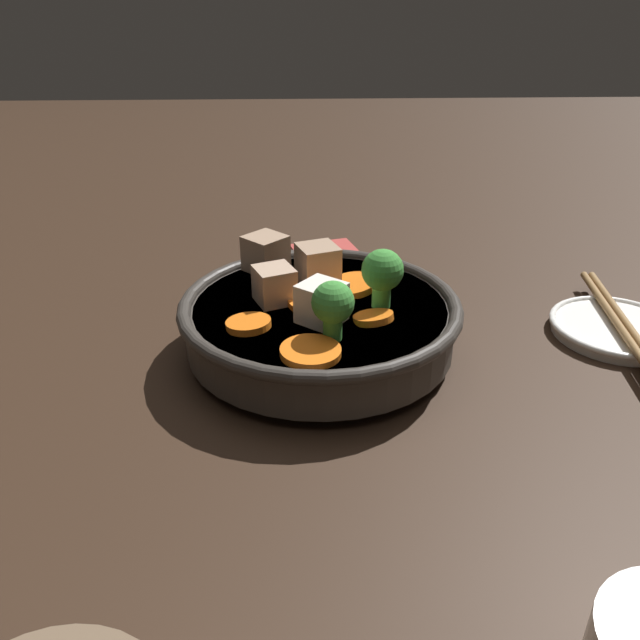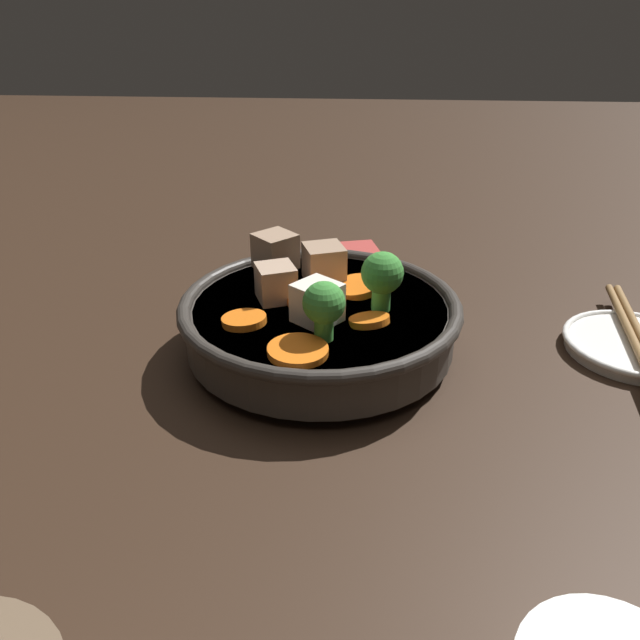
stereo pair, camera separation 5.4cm
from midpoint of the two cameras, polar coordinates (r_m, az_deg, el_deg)
ground_plane at (r=0.56m, az=-2.78°, el=-3.04°), size 3.00×3.00×0.00m
stirfry_bowl at (r=0.54m, az=-2.88°, el=0.22°), size 0.24×0.24×0.10m
side_saucer at (r=0.63m, az=23.33°, el=-0.77°), size 0.12×0.12×0.01m
napkin at (r=0.76m, az=-0.99°, el=5.80°), size 0.13×0.10×0.00m
chopsticks_pair at (r=0.63m, az=23.49°, el=-0.01°), size 0.21×0.04×0.01m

